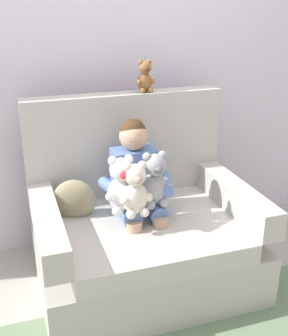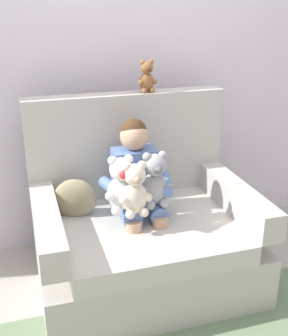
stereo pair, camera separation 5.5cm
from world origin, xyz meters
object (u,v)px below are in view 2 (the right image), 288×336
at_px(seated_child, 138,182).
at_px(throw_pillow, 75,199).
at_px(plush_white, 121,185).
at_px(armchair, 142,231).
at_px(plush_grey, 155,181).
at_px(plush_cream, 135,190).
at_px(plush_brown_on_backrest, 147,77).

height_order(seated_child, throw_pillow, seated_child).
xyz_separation_m(seated_child, plush_white, (-0.14, -0.14, 0.05)).
relative_size(armchair, plush_grey, 3.93).
height_order(plush_grey, plush_cream, plush_grey).
height_order(plush_cream, throw_pillow, plush_cream).
xyz_separation_m(seated_child, plush_brown_on_backrest, (0.16, 0.32, 0.56)).
xyz_separation_m(plush_white, throw_pillow, (-0.23, 0.24, -0.16)).
distance_m(plush_cream, plush_brown_on_backrest, 0.77).
bearing_deg(throw_pillow, plush_white, -45.88).
distance_m(seated_child, throw_pillow, 0.40).
relative_size(armchair, seated_child, 1.57).
bearing_deg(armchair, plush_cream, -117.87).
bearing_deg(plush_cream, plush_white, 123.89).
height_order(seated_child, plush_cream, seated_child).
xyz_separation_m(armchair, plush_white, (-0.16, -0.12, 0.38)).
bearing_deg(plush_grey, plush_brown_on_backrest, 98.70).
bearing_deg(plush_brown_on_backrest, plush_grey, -94.56).
relative_size(seated_child, throw_pillow, 3.17).
relative_size(plush_grey, plush_white, 0.99).
bearing_deg(plush_grey, plush_white, -156.40).
relative_size(seated_child, plush_white, 2.47).
bearing_deg(seated_child, plush_cream, -113.55).
height_order(plush_grey, plush_white, plush_white).
distance_m(armchair, throw_pillow, 0.46).
bearing_deg(plush_brown_on_backrest, plush_white, -115.58).
xyz_separation_m(plush_cream, plush_brown_on_backrest, (0.23, 0.53, 0.52)).
bearing_deg(armchair, seated_child, 132.15).
relative_size(seated_child, plush_cream, 2.63).
distance_m(armchair, plush_grey, 0.40).
relative_size(plush_white, throw_pillow, 1.28).
bearing_deg(throw_pillow, plush_grey, -27.42).
bearing_deg(plush_grey, seated_child, 138.47).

